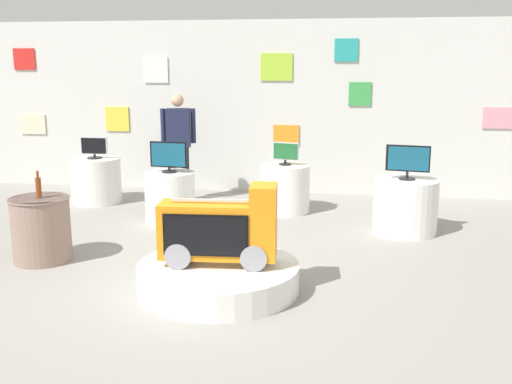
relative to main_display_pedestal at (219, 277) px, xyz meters
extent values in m
plane|color=gray|center=(-0.35, 0.29, -0.14)|extent=(30.00, 30.00, 0.00)
cube|color=silver|center=(-0.35, 4.70, 1.33)|extent=(10.18, 0.10, 2.94)
cube|color=orange|center=(0.16, 4.64, 0.88)|extent=(0.44, 0.02, 0.34)
cube|color=white|center=(-2.13, 4.64, 1.97)|extent=(0.43, 0.02, 0.44)
cube|color=beige|center=(-4.51, 4.64, 0.99)|extent=(0.49, 0.02, 0.36)
cube|color=green|center=(1.39, 4.64, 1.58)|extent=(0.37, 0.02, 0.39)
cube|color=yellow|center=(-2.88, 4.64, 1.11)|extent=(0.43, 0.02, 0.43)
cube|color=pink|center=(3.61, 4.64, 1.22)|extent=(0.47, 0.02, 0.34)
cube|color=#9ECC33|center=(-0.01, 4.64, 2.02)|extent=(0.54, 0.02, 0.45)
cube|color=teal|center=(1.14, 4.64, 2.30)|extent=(0.38, 0.02, 0.37)
cube|color=red|center=(-4.58, 4.64, 2.16)|extent=(0.41, 0.02, 0.37)
cylinder|color=white|center=(0.00, 0.00, 0.00)|extent=(1.61, 1.61, 0.27)
cylinder|color=gray|center=(-0.37, -0.03, 0.27)|extent=(0.29, 0.43, 0.26)
cylinder|color=gray|center=(0.37, 0.03, 0.27)|extent=(0.29, 0.43, 0.26)
cube|color=orange|center=(0.00, 0.00, 0.49)|extent=(1.17, 0.45, 0.54)
cube|color=orange|center=(0.45, 0.03, 0.85)|extent=(0.28, 0.38, 0.19)
cube|color=black|center=(-0.08, -0.20, 0.49)|extent=(0.82, 0.07, 0.41)
cube|color=black|center=(-0.08, -0.20, 0.49)|extent=(0.78, 0.08, 0.37)
cube|color=#B2B2B7|center=(0.00, 0.00, 0.79)|extent=(0.92, 0.10, 0.02)
cylinder|color=white|center=(2.01, 2.42, 0.23)|extent=(0.85, 0.85, 0.72)
cylinder|color=black|center=(2.01, 2.42, 0.60)|extent=(0.22, 0.22, 0.02)
cylinder|color=black|center=(2.01, 2.42, 0.65)|extent=(0.04, 0.04, 0.09)
cube|color=black|center=(2.01, 2.42, 0.87)|extent=(0.57, 0.12, 0.35)
cube|color=navy|center=(2.02, 2.40, 0.87)|extent=(0.52, 0.09, 0.31)
cylinder|color=white|center=(0.30, 3.29, 0.23)|extent=(0.75, 0.75, 0.72)
cylinder|color=black|center=(0.30, 3.29, 0.60)|extent=(0.18, 0.18, 0.02)
cylinder|color=black|center=(0.30, 3.29, 0.64)|extent=(0.04, 0.04, 0.06)
cube|color=silver|center=(0.30, 3.29, 0.80)|extent=(0.41, 0.13, 0.26)
cube|color=#1E5B2D|center=(0.30, 3.27, 0.80)|extent=(0.37, 0.10, 0.23)
cylinder|color=white|center=(-2.80, 3.43, 0.23)|extent=(0.80, 0.80, 0.72)
cylinder|color=black|center=(-2.80, 3.43, 0.60)|extent=(0.24, 0.24, 0.02)
cylinder|color=black|center=(-2.80, 3.43, 0.63)|extent=(0.04, 0.04, 0.05)
cube|color=silver|center=(-2.80, 3.43, 0.80)|extent=(0.44, 0.04, 0.27)
cube|color=black|center=(-2.80, 3.41, 0.80)|extent=(0.41, 0.01, 0.25)
cylinder|color=white|center=(-1.24, 2.42, 0.23)|extent=(0.71, 0.71, 0.72)
cylinder|color=black|center=(-1.24, 2.42, 0.60)|extent=(0.21, 0.21, 0.02)
cylinder|color=black|center=(-1.24, 2.42, 0.63)|extent=(0.04, 0.04, 0.05)
cube|color=black|center=(-1.24, 2.42, 0.84)|extent=(0.54, 0.07, 0.36)
cube|color=navy|center=(-1.24, 2.39, 0.84)|extent=(0.49, 0.05, 0.32)
cylinder|color=gray|center=(-2.20, 0.57, 0.23)|extent=(0.65, 0.65, 0.74)
cylinder|color=gray|center=(-2.20, 0.57, 0.59)|extent=(0.68, 0.68, 0.02)
cylinder|color=brown|center=(-2.19, 0.57, 0.72)|extent=(0.06, 0.06, 0.23)
cylinder|color=brown|center=(-2.19, 0.57, 0.87)|extent=(0.03, 0.03, 0.08)
cylinder|color=black|center=(-1.57, 3.67, 0.32)|extent=(0.12, 0.12, 0.90)
cylinder|color=black|center=(-1.37, 3.70, 0.32)|extent=(0.12, 0.12, 0.90)
cube|color=#1E233F|center=(-1.47, 3.68, 1.07)|extent=(0.41, 0.27, 0.61)
sphere|color=tan|center=(-1.47, 3.68, 1.51)|extent=(0.20, 0.20, 0.20)
cylinder|color=#1E233F|center=(-1.71, 3.64, 1.11)|extent=(0.08, 0.08, 0.55)
cylinder|color=#1E233F|center=(-1.23, 3.73, 1.11)|extent=(0.08, 0.08, 0.55)
camera|label=1|loc=(1.25, -5.47, 2.10)|focal=41.59mm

